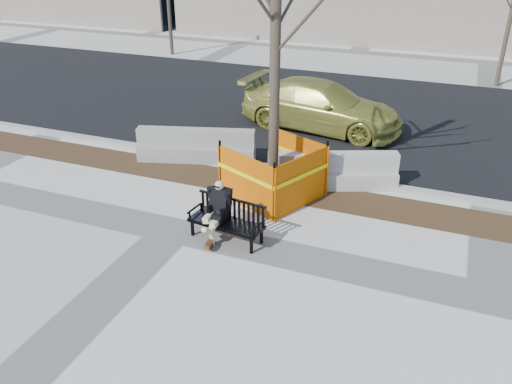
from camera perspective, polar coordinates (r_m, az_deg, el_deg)
ground at (r=11.01m, az=-9.00°, el=-4.12°), size 120.00×120.00×0.00m
mulch_strip at (r=13.03m, az=-3.37°, el=1.37°), size 40.00×1.20×0.02m
asphalt_street at (r=18.44m, az=4.73°, el=9.14°), size 60.00×10.40×0.01m
curb at (r=13.79m, az=-1.74°, el=3.16°), size 60.00×0.25×0.12m
bench at (r=10.59m, az=-3.22°, el=-5.15°), size 1.63×0.76×0.84m
seated_man at (r=10.73m, az=-4.10°, el=-4.74°), size 0.62×0.91×1.20m
tree_fence at (r=12.26m, az=1.84°, el=-0.35°), size 3.62×3.62×6.83m
sedan at (r=16.59m, az=7.00°, el=6.96°), size 5.20×2.62×1.45m
jersey_barrier_left at (r=14.21m, az=-6.45°, el=3.48°), size 3.18×1.48×0.90m
jersey_barrier_right at (r=12.80m, az=8.22°, el=0.60°), size 3.09×1.74×0.88m
far_tree_left at (r=27.02m, az=-9.14°, el=14.65°), size 2.44×2.44×5.10m
far_tree_right at (r=23.18m, az=24.73°, el=10.51°), size 2.46×2.46×5.15m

